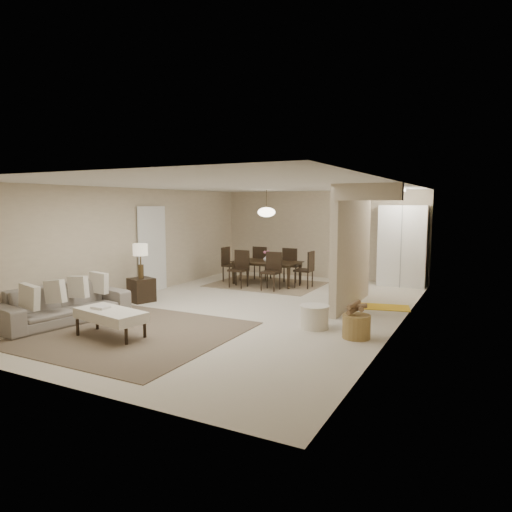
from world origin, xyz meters
The scene contains 22 objects.
floor centered at (0.00, 0.00, 0.00)m, with size 9.00×9.00×0.00m, color beige.
ceiling centered at (0.00, 0.00, 2.50)m, with size 9.00×9.00×0.00m, color white.
back_wall centered at (0.00, 4.50, 1.25)m, with size 6.00×6.00×0.00m, color #BCAA8E.
left_wall centered at (-3.00, 0.00, 1.25)m, with size 9.00×9.00×0.00m, color #BCAA8E.
right_wall centered at (3.00, 0.00, 1.25)m, with size 9.00×9.00×0.00m, color #BCAA8E.
partition centered at (1.80, 1.25, 1.25)m, with size 0.15×2.50×2.50m, color #BCAA8E.
doorway centered at (-2.97, 0.60, 1.02)m, with size 0.04×0.90×2.04m, color black.
pantry_cabinet centered at (2.35, 4.15, 1.05)m, with size 1.20×0.55×2.10m, color white.
flush_light centered at (2.30, 3.20, 2.46)m, with size 0.44×0.44×0.05m, color white.
living_rug centered at (-0.81, -2.46, 0.01)m, with size 3.20×3.20×0.01m, color brown.
sofa centered at (-2.45, -2.46, 0.33)m, with size 0.90×2.29×0.67m, color gray.
ottoman_bench centered at (-1.01, -2.76, 0.36)m, with size 1.33×0.79×0.45m.
side_table centered at (-2.40, -0.45, 0.26)m, with size 0.47×0.47×0.52m, color black.
table_lamp centered at (-2.40, -0.45, 1.08)m, with size 0.32×0.32×0.76m.
round_pouf centered at (1.72, -0.74, 0.20)m, with size 0.51×0.51×0.39m, color beige.
wicker_basket centered at (2.52, -0.99, 0.19)m, with size 0.45×0.45×0.38m, color olive.
dining_rug centered at (-0.89, 2.70, 0.01)m, with size 2.80×2.10×0.01m, color #7A6C4C.
dining_table centered at (-0.89, 2.70, 0.31)m, with size 1.76×0.98×0.62m, color black.
dining_chairs centered at (-0.89, 2.70, 0.47)m, with size 2.54×1.85×0.95m.
vase centered at (-0.89, 2.70, 0.70)m, with size 0.16×0.16×0.17m, color white.
yellow_mat centered at (2.48, 1.41, 0.01)m, with size 0.99×0.61×0.01m, color yellow.
pendant_light centered at (-0.89, 2.70, 1.92)m, with size 0.46×0.46×0.71m.
Camera 1 is at (4.35, -8.05, 2.15)m, focal length 32.00 mm.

